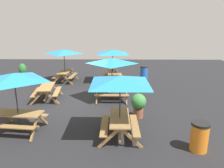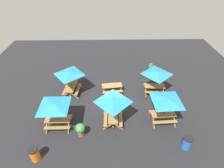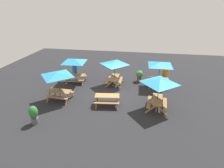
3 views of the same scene
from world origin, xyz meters
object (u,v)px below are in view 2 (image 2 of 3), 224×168
Objects in this scene: picnic_table_0 at (69,75)px; trash_bin_orange at (35,154)px; picnic_table_3 at (157,74)px; picnic_table_5 at (166,101)px; picnic_table_1 at (113,102)px; potted_plant_1 at (151,68)px; potted_plant_0 at (80,129)px; picnic_table_4 at (54,107)px; picnic_table_2 at (112,87)px; trash_bin_blue at (187,143)px.

picnic_table_0 is 6.69m from trash_bin_orange.
picnic_table_0 and picnic_table_3 have the same top height.
picnic_table_1 is at bearing 177.26° from picnic_table_5.
picnic_table_5 is 2.88× the size of trash_bin_orange.
picnic_table_5 is at bearing -109.41° from picnic_table_0.
picnic_table_1 is 1.86× the size of potted_plant_1.
potted_plant_0 is (1.37, -4.69, -1.36)m from picnic_table_0.
picnic_table_3 is 8.63m from picnic_table_4.
picnic_table_0 reaches higher than picnic_table_2.
trash_bin_blue is (9.55, 0.61, 0.00)m from trash_bin_orange.
trash_bin_blue is at bearing -70.31° from picnic_table_5.
trash_bin_blue is 7.05m from potted_plant_0.
picnic_table_0 is 3.86m from picnic_table_4.
picnic_table_4 is (-7.78, -3.74, 0.00)m from picnic_table_3.
potted_plant_1 is at bearing 46.58° from trash_bin_orange.
trash_bin_orange is (-4.84, -2.91, -1.49)m from picnic_table_1.
trash_bin_orange is 3.10m from potted_plant_0.
picnic_table_1 is 1.20× the size of picnic_table_2.
picnic_table_0 is 8.14m from picnic_table_5.
trash_bin_blue is (8.33, -5.80, -1.49)m from picnic_table_0.
picnic_table_1 is at bearing 4.79° from picnic_table_4.
picnic_table_3 reaches higher than trash_bin_orange.
picnic_table_4 is (-0.34, -3.84, 0.00)m from picnic_table_0.
potted_plant_1 is (4.09, 2.98, 0.12)m from picnic_table_2.
picnic_table_3 is 5.96m from trash_bin_blue.
picnic_table_3 reaches higher than picnic_table_2.
picnic_table_5 is 2.59× the size of potted_plant_0.
picnic_table_2 is at bearing 44.24° from picnic_table_4.
picnic_table_2 is 5.07m from potted_plant_1.
potted_plant_1 reaches higher than trash_bin_blue.
picnic_table_3 reaches higher than potted_plant_1.
picnic_table_5 is (3.73, 0.02, 0.00)m from picnic_table_1.
trash_bin_blue is at bearing -77.48° from picnic_table_3.
picnic_table_1 reaches higher than picnic_table_2.
trash_bin_orange is at bearing -140.30° from picnic_table_3.
picnic_table_2 is 0.69× the size of picnic_table_5.
picnic_table_2 is at bearing -178.64° from picnic_table_3.
picnic_table_5 is 9.18m from trash_bin_orange.
picnic_table_4 is at bearing -139.53° from potted_plant_1.
picnic_table_1 is at bearing -122.07° from potted_plant_1.
potted_plant_0 is at bearing -139.29° from picnic_table_3.
picnic_table_0 is at bearing 84.70° from picnic_table_4.
picnic_table_2 is 5.25m from potted_plant_0.
picnic_table_3 is at bearing -95.09° from potted_plant_1.
picnic_table_0 is 8.39m from potted_plant_1.
picnic_table_4 is 3.09m from trash_bin_orange.
trash_bin_orange is at bearing -109.05° from picnic_table_4.
picnic_table_1 is 7.81m from potted_plant_1.
trash_bin_blue is at bearing -12.94° from picnic_table_4.
picnic_table_5 is (7.36, -3.48, 0.00)m from picnic_table_0.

